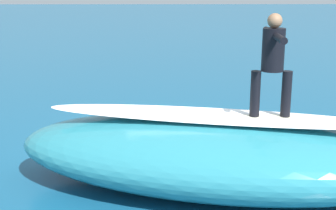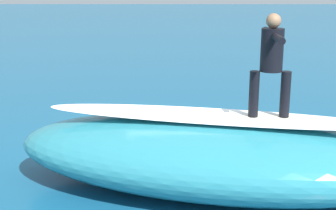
% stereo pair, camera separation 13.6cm
% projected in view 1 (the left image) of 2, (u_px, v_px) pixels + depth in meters
% --- Properties ---
extents(ground_plane, '(120.00, 120.00, 0.00)m').
position_uv_depth(ground_plane, '(174.00, 153.00, 10.12)').
color(ground_plane, '#145175').
extents(wave_crest, '(7.45, 4.22, 1.29)m').
position_uv_depth(wave_crest, '(215.00, 154.00, 8.23)').
color(wave_crest, teal).
rests_on(wave_crest, ground_plane).
extents(wave_foam_lip, '(6.04, 2.22, 0.08)m').
position_uv_depth(wave_foam_lip, '(216.00, 116.00, 8.05)').
color(wave_foam_lip, white).
rests_on(wave_foam_lip, wave_crest).
extents(surfboard_riding, '(1.82, 0.55, 0.09)m').
position_uv_depth(surfboard_riding, '(269.00, 119.00, 7.88)').
color(surfboard_riding, '#EAE5C6').
rests_on(surfboard_riding, wave_crest).
extents(surfer_riding, '(0.66, 1.58, 1.67)m').
position_uv_depth(surfer_riding, '(273.00, 58.00, 7.62)').
color(surfer_riding, black).
rests_on(surfer_riding, surfboard_riding).
extents(surfboard_paddling, '(2.50, 1.20, 0.07)m').
position_uv_depth(surfboard_paddling, '(98.00, 131.00, 11.44)').
color(surfboard_paddling, '#33B2D1').
rests_on(surfboard_paddling, ground_plane).
extents(surfer_paddling, '(1.58, 0.65, 0.29)m').
position_uv_depth(surfer_paddling, '(93.00, 125.00, 11.36)').
color(surfer_paddling, black).
rests_on(surfer_paddling, surfboard_paddling).
extents(foam_patch_near, '(1.23, 1.03, 0.17)m').
position_uv_depth(foam_patch_near, '(192.00, 119.00, 12.26)').
color(foam_patch_near, white).
rests_on(foam_patch_near, ground_plane).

